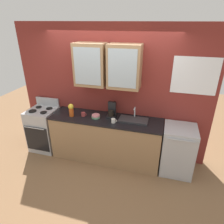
# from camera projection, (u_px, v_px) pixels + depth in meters

# --- Properties ---
(ground_plane) EXTENTS (10.00, 10.00, 0.00)m
(ground_plane) POSITION_uv_depth(u_px,v_px,m) (106.00, 157.00, 4.25)
(ground_plane) COLOR brown
(back_wall_unit) EXTENTS (3.91, 0.45, 2.65)m
(back_wall_unit) POSITION_uv_depth(u_px,v_px,m) (110.00, 87.00, 3.90)
(back_wall_unit) COLOR maroon
(back_wall_unit) RESTS_ON ground_plane
(counter) EXTENTS (2.21, 0.63, 0.93)m
(counter) POSITION_uv_depth(u_px,v_px,m) (106.00, 139.00, 4.06)
(counter) COLOR #93704C
(counter) RESTS_ON ground_plane
(stove_range) EXTENTS (0.58, 0.62, 1.11)m
(stove_range) POSITION_uv_depth(u_px,v_px,m) (44.00, 129.00, 4.40)
(stove_range) COLOR #ADAFB5
(stove_range) RESTS_ON ground_plane
(sink_faucet) EXTENTS (0.55, 0.28, 0.24)m
(sink_faucet) POSITION_uv_depth(u_px,v_px,m) (133.00, 120.00, 3.77)
(sink_faucet) COLOR #2D2D30
(sink_faucet) RESTS_ON counter
(bowl_stack) EXTENTS (0.16, 0.16, 0.07)m
(bowl_stack) POSITION_uv_depth(u_px,v_px,m) (96.00, 116.00, 3.87)
(bowl_stack) COLOR #669972
(bowl_stack) RESTS_ON counter
(vase) EXTENTS (0.11, 0.11, 0.26)m
(vase) POSITION_uv_depth(u_px,v_px,m) (71.00, 110.00, 3.89)
(vase) COLOR #BF4C19
(vase) RESTS_ON counter
(cup_near_sink) EXTENTS (0.11, 0.08, 0.08)m
(cup_near_sink) POSITION_uv_depth(u_px,v_px,m) (113.00, 121.00, 3.68)
(cup_near_sink) COLOR silver
(cup_near_sink) RESTS_ON counter
(cup_near_bowls) EXTENTS (0.11, 0.08, 0.08)m
(cup_near_bowls) POSITION_uv_depth(u_px,v_px,m) (83.00, 114.00, 3.93)
(cup_near_bowls) COLOR #993838
(cup_near_bowls) RESTS_ON counter
(dishwasher) EXTENTS (0.58, 0.62, 0.93)m
(dishwasher) POSITION_uv_depth(u_px,v_px,m) (178.00, 150.00, 3.71)
(dishwasher) COLOR #ADAFB5
(dishwasher) RESTS_ON ground_plane
(coffee_maker) EXTENTS (0.17, 0.20, 0.29)m
(coffee_maker) POSITION_uv_depth(u_px,v_px,m) (112.00, 111.00, 3.90)
(coffee_maker) COLOR black
(coffee_maker) RESTS_ON counter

